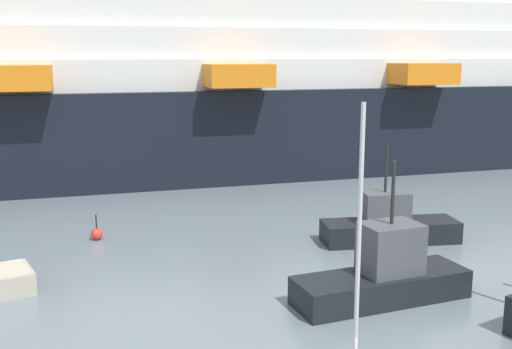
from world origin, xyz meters
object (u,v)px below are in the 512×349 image
fishing_boat_1 (389,225)px  fishing_boat_2 (384,275)px  channel_buoy_0 (97,234)px  cruise_ship (290,73)px

fishing_boat_1 → fishing_boat_2: size_ratio=0.98×
fishing_boat_1 → fishing_boat_2: fishing_boat_2 is taller
channel_buoy_0 → cruise_ship: cruise_ship is taller
fishing_boat_2 → channel_buoy_0: (-9.97, 9.64, -0.64)m
fishing_boat_1 → fishing_boat_2: (-3.16, -6.22, 0.11)m
fishing_boat_1 → cruise_ship: bearing=-89.4°
cruise_ship → channel_buoy_0: bearing=-132.2°
fishing_boat_1 → channel_buoy_0: size_ratio=5.25×
channel_buoy_0 → cruise_ship: bearing=50.9°
cruise_ship → fishing_boat_2: bearing=-102.8°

